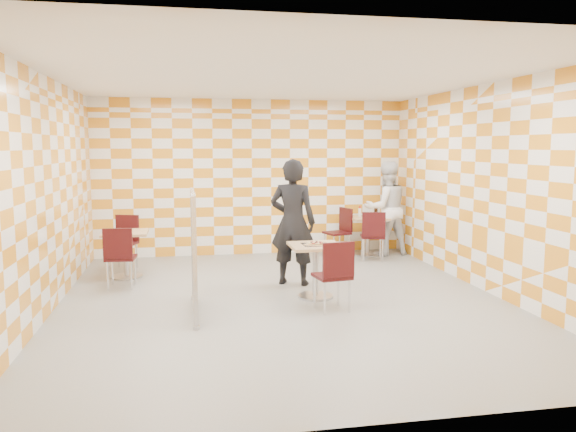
% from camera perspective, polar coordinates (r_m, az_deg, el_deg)
% --- Properties ---
extents(room_shell, '(7.00, 7.00, 7.00)m').
position_cam_1_polar(room_shell, '(8.02, -1.15, 2.76)').
color(room_shell, gray).
rests_on(room_shell, ground).
extents(main_table, '(0.70, 0.70, 0.75)m').
position_cam_1_polar(main_table, '(7.85, 2.81, -4.65)').
color(main_table, tan).
rests_on(main_table, ground).
extents(second_table, '(0.70, 0.70, 0.75)m').
position_cam_1_polar(second_table, '(10.97, 8.10, -1.34)').
color(second_table, tan).
rests_on(second_table, ground).
extents(empty_table, '(0.70, 0.70, 0.75)m').
position_cam_1_polar(empty_table, '(9.38, -16.15, -2.99)').
color(empty_table, tan).
rests_on(empty_table, ground).
extents(chair_main_front, '(0.48, 0.49, 0.92)m').
position_cam_1_polar(chair_main_front, '(7.15, 4.79, -5.55)').
color(chair_main_front, '#340A0C').
rests_on(chair_main_front, ground).
extents(chair_second_front, '(0.51, 0.52, 0.92)m').
position_cam_1_polar(chair_second_front, '(10.38, 8.63, -1.64)').
color(chair_second_front, '#340A0C').
rests_on(chair_second_front, ground).
extents(chair_second_side, '(0.53, 0.53, 0.92)m').
position_cam_1_polar(chair_second_side, '(10.86, 5.41, -1.20)').
color(chair_second_side, '#340A0C').
rests_on(chair_second_side, ground).
extents(chair_empty_near, '(0.45, 0.46, 0.92)m').
position_cam_1_polar(chair_empty_near, '(8.65, -16.75, -3.60)').
color(chair_empty_near, '#340A0C').
rests_on(chair_empty_near, ground).
extents(chair_empty_far, '(0.54, 0.55, 0.92)m').
position_cam_1_polar(chair_empty_far, '(10.07, -16.23, -2.11)').
color(chair_empty_far, '#340A0C').
rests_on(chair_empty_far, ground).
extents(partition, '(0.08, 1.38, 1.55)m').
position_cam_1_polar(partition, '(7.13, -9.54, -3.64)').
color(partition, white).
rests_on(partition, ground).
extents(man_dark, '(0.83, 0.71, 1.92)m').
position_cam_1_polar(man_dark, '(8.52, 0.48, -0.63)').
color(man_dark, black).
rests_on(man_dark, ground).
extents(man_white, '(0.94, 0.76, 1.82)m').
position_cam_1_polar(man_white, '(11.05, 9.95, 0.78)').
color(man_white, white).
rests_on(man_white, ground).
extents(pizza_on_foil, '(0.40, 0.40, 0.04)m').
position_cam_1_polar(pizza_on_foil, '(7.79, 2.85, -2.81)').
color(pizza_on_foil, silver).
rests_on(pizza_on_foil, main_table).
extents(sport_bottle, '(0.06, 0.06, 0.20)m').
position_cam_1_polar(sport_bottle, '(10.98, 7.30, 0.41)').
color(sport_bottle, white).
rests_on(sport_bottle, second_table).
extents(soda_bottle, '(0.07, 0.07, 0.23)m').
position_cam_1_polar(soda_bottle, '(11.01, 8.92, 0.48)').
color(soda_bottle, black).
rests_on(soda_bottle, second_table).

